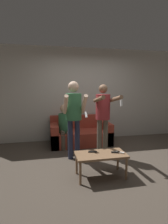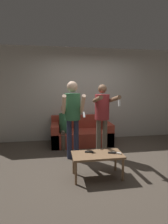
{
  "view_description": "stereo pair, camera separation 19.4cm",
  "coord_description": "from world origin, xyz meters",
  "px_view_note": "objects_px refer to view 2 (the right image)",
  "views": [
    {
      "loc": [
        -1.1,
        -3.27,
        1.58
      ],
      "look_at": [
        -0.24,
        0.88,
        0.97
      ],
      "focal_mm": 28.0,
      "sensor_mm": 36.0,
      "label": 1
    },
    {
      "loc": [
        -0.91,
        -3.3,
        1.58
      ],
      "look_at": [
        -0.24,
        0.88,
        0.97
      ],
      "focal_mm": 28.0,
      "sensor_mm": 36.0,
      "label": 2
    }
  ],
  "objects_px": {
    "person_standing_left": "(73,111)",
    "coffee_table": "(97,157)",
    "person_standing_right": "(102,112)",
    "remote_near": "(117,153)",
    "remote_mid": "(112,153)",
    "remote_far": "(89,152)",
    "person_seated": "(65,124)",
    "couch": "(81,134)"
  },
  "relations": [
    {
      "from": "remote_near",
      "to": "person_standing_left",
      "type": "bearing_deg",
      "value": 126.36
    },
    {
      "from": "person_standing_right",
      "to": "remote_mid",
      "type": "xyz_separation_m",
      "value": [
        -0.05,
        -0.88,
        -0.59
      ]
    },
    {
      "from": "coffee_table",
      "to": "remote_far",
      "type": "xyz_separation_m",
      "value": [
        -0.13,
        0.09,
        0.06
      ]
    },
    {
      "from": "person_seated",
      "to": "remote_far",
      "type": "distance_m",
      "value": 1.66
    },
    {
      "from": "person_standing_right",
      "to": "remote_near",
      "type": "bearing_deg",
      "value": -88.5
    },
    {
      "from": "person_standing_left",
      "to": "coffee_table",
      "type": "distance_m",
      "value": 1.17
    },
    {
      "from": "remote_mid",
      "to": "remote_far",
      "type": "distance_m",
      "value": 0.41
    },
    {
      "from": "person_standing_right",
      "to": "remote_near",
      "type": "distance_m",
      "value": 1.08
    },
    {
      "from": "remote_mid",
      "to": "person_seated",
      "type": "bearing_deg",
      "value": 112.75
    },
    {
      "from": "remote_far",
      "to": "person_standing_left",
      "type": "bearing_deg",
      "value": 105.26
    },
    {
      "from": "person_standing_left",
      "to": "person_standing_right",
      "type": "height_order",
      "value": "person_standing_left"
    },
    {
      "from": "person_standing_right",
      "to": "person_seated",
      "type": "distance_m",
      "value": 1.21
    },
    {
      "from": "remote_near",
      "to": "remote_far",
      "type": "height_order",
      "value": "same"
    },
    {
      "from": "coffee_table",
      "to": "remote_near",
      "type": "distance_m",
      "value": 0.34
    },
    {
      "from": "person_standing_right",
      "to": "coffee_table",
      "type": "relative_size",
      "value": 1.85
    },
    {
      "from": "person_standing_left",
      "to": "coffee_table",
      "type": "relative_size",
      "value": 1.93
    },
    {
      "from": "person_seated",
      "to": "remote_near",
      "type": "bearing_deg",
      "value": -65.59
    },
    {
      "from": "person_standing_left",
      "to": "person_standing_right",
      "type": "bearing_deg",
      "value": -1.03
    },
    {
      "from": "person_standing_left",
      "to": "couch",
      "type": "bearing_deg",
      "value": 72.02
    },
    {
      "from": "person_standing_left",
      "to": "coffee_table",
      "type": "xyz_separation_m",
      "value": [
        0.34,
        -0.87,
        -0.69
      ]
    },
    {
      "from": "remote_near",
      "to": "remote_mid",
      "type": "relative_size",
      "value": 0.95
    },
    {
      "from": "remote_near",
      "to": "remote_mid",
      "type": "bearing_deg",
      "value": 159.05
    },
    {
      "from": "person_seated",
      "to": "remote_far",
      "type": "bearing_deg",
      "value": -78.45
    },
    {
      "from": "remote_mid",
      "to": "remote_far",
      "type": "relative_size",
      "value": 1.0
    },
    {
      "from": "person_standing_left",
      "to": "person_seated",
      "type": "distance_m",
      "value": 0.95
    },
    {
      "from": "person_standing_left",
      "to": "remote_mid",
      "type": "xyz_separation_m",
      "value": [
        0.61,
        -0.9,
        -0.63
      ]
    },
    {
      "from": "coffee_table",
      "to": "remote_mid",
      "type": "height_order",
      "value": "remote_mid"
    },
    {
      "from": "person_seated",
      "to": "remote_near",
      "type": "xyz_separation_m",
      "value": [
        0.79,
        -1.75,
        -0.18
      ]
    },
    {
      "from": "person_seated",
      "to": "remote_far",
      "type": "relative_size",
      "value": 7.34
    },
    {
      "from": "person_standing_left",
      "to": "remote_far",
      "type": "height_order",
      "value": "person_standing_left"
    },
    {
      "from": "remote_far",
      "to": "remote_mid",
      "type": "bearing_deg",
      "value": -15.39
    },
    {
      "from": "person_standing_left",
      "to": "remote_far",
      "type": "distance_m",
      "value": 1.03
    },
    {
      "from": "person_standing_left",
      "to": "remote_near",
      "type": "bearing_deg",
      "value": -53.64
    },
    {
      "from": "couch",
      "to": "coffee_table",
      "type": "height_order",
      "value": "couch"
    },
    {
      "from": "person_seated",
      "to": "remote_far",
      "type": "height_order",
      "value": "person_seated"
    },
    {
      "from": "remote_mid",
      "to": "remote_far",
      "type": "xyz_separation_m",
      "value": [
        -0.39,
        0.11,
        0.0
      ]
    },
    {
      "from": "person_standing_right",
      "to": "remote_mid",
      "type": "bearing_deg",
      "value": -93.1
    },
    {
      "from": "person_standing_right",
      "to": "coffee_table",
      "type": "bearing_deg",
      "value": -109.87
    },
    {
      "from": "coffee_table",
      "to": "remote_mid",
      "type": "relative_size",
      "value": 5.72
    },
    {
      "from": "couch",
      "to": "person_standing_right",
      "type": "height_order",
      "value": "person_standing_right"
    },
    {
      "from": "coffee_table",
      "to": "remote_mid",
      "type": "distance_m",
      "value": 0.27
    },
    {
      "from": "person_seated",
      "to": "remote_mid",
      "type": "xyz_separation_m",
      "value": [
        0.72,
        -1.72,
        -0.18
      ]
    }
  ]
}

